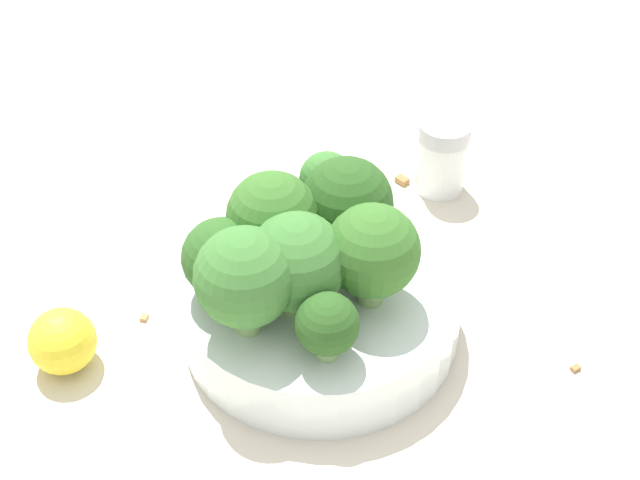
% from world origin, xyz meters
% --- Properties ---
extents(ground_plane, '(3.00, 3.00, 0.00)m').
position_xyz_m(ground_plane, '(0.00, 0.00, 0.00)').
color(ground_plane, beige).
extents(bowl, '(0.17, 0.17, 0.04)m').
position_xyz_m(bowl, '(0.00, 0.00, 0.02)').
color(bowl, silver).
rests_on(bowl, ground_plane).
extents(broccoli_floret_0, '(0.06, 0.06, 0.07)m').
position_xyz_m(broccoli_floret_0, '(0.03, -0.01, 0.08)').
color(broccoli_floret_0, '#8EB770').
rests_on(broccoli_floret_0, bowl).
extents(broccoli_floret_1, '(0.06, 0.06, 0.07)m').
position_xyz_m(broccoli_floret_1, '(-0.01, -0.03, 0.08)').
color(broccoli_floret_1, '#8EB770').
rests_on(broccoli_floret_1, bowl).
extents(broccoli_floret_2, '(0.06, 0.06, 0.07)m').
position_xyz_m(broccoli_floret_2, '(0.01, 0.02, 0.08)').
color(broccoli_floret_2, '#84AD66').
rests_on(broccoli_floret_2, bowl).
extents(broccoli_floret_3, '(0.06, 0.06, 0.07)m').
position_xyz_m(broccoli_floret_3, '(-0.03, 0.01, 0.08)').
color(broccoli_floret_3, '#84AD66').
rests_on(broccoli_floret_3, bowl).
extents(broccoli_floret_4, '(0.04, 0.04, 0.04)m').
position_xyz_m(broccoli_floret_4, '(-0.01, 0.06, 0.07)').
color(broccoli_floret_4, '#8EB770').
rests_on(broccoli_floret_4, bowl).
extents(broccoli_floret_5, '(0.05, 0.05, 0.05)m').
position_xyz_m(broccoli_floret_5, '(0.06, 0.01, 0.07)').
color(broccoli_floret_5, '#84AD66').
rests_on(broccoli_floret_5, bowl).
extents(broccoli_floret_6, '(0.04, 0.04, 0.05)m').
position_xyz_m(broccoli_floret_6, '(0.00, -0.06, 0.07)').
color(broccoli_floret_6, '#8EB770').
rests_on(broccoli_floret_6, bowl).
extents(broccoli_floret_7, '(0.06, 0.06, 0.07)m').
position_xyz_m(broccoli_floret_7, '(0.04, 0.04, 0.08)').
color(broccoli_floret_7, '#8EB770').
rests_on(broccoli_floret_7, bowl).
extents(broccoli_floret_8, '(0.04, 0.04, 0.05)m').
position_xyz_m(broccoli_floret_8, '(0.04, -0.04, 0.06)').
color(broccoli_floret_8, '#8EB770').
rests_on(broccoli_floret_8, bowl).
extents(pepper_shaker, '(0.04, 0.04, 0.06)m').
position_xyz_m(pepper_shaker, '(-0.08, -0.15, 0.03)').
color(pepper_shaker, silver).
rests_on(pepper_shaker, ground_plane).
extents(lemon_wedge, '(0.04, 0.04, 0.04)m').
position_xyz_m(lemon_wedge, '(0.15, 0.04, 0.02)').
color(lemon_wedge, yellow).
rests_on(lemon_wedge, ground_plane).
extents(almond_crumb_0, '(0.01, 0.01, 0.01)m').
position_xyz_m(almond_crumb_0, '(-0.05, -0.16, 0.00)').
color(almond_crumb_0, olive).
rests_on(almond_crumb_0, ground_plane).
extents(almond_crumb_2, '(0.00, 0.01, 0.01)m').
position_xyz_m(almond_crumb_2, '(0.11, -0.00, 0.00)').
color(almond_crumb_2, '#AD7F4C').
rests_on(almond_crumb_2, ground_plane).
extents(almond_crumb_3, '(0.01, 0.01, 0.01)m').
position_xyz_m(almond_crumb_3, '(-0.16, 0.02, 0.00)').
color(almond_crumb_3, olive).
rests_on(almond_crumb_3, ground_plane).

